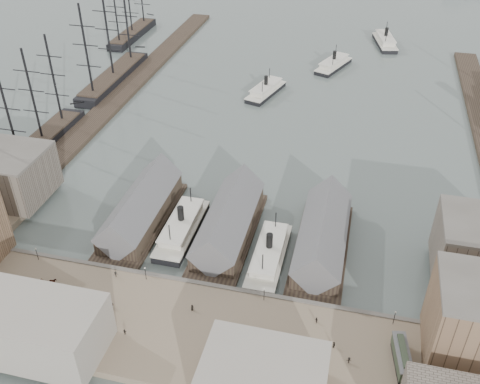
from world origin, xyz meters
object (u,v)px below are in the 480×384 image
(tram, at_px, (402,358))
(horse_cart_right, at_px, (257,354))
(horse_cart_left, at_px, (51,282))
(horse_cart_center, at_px, (107,304))
(ferry_docked_west, at_px, (182,227))

(tram, distance_m, horse_cart_right, 30.16)
(horse_cart_left, distance_m, horse_cart_center, 17.17)
(ferry_docked_west, xyz_separation_m, horse_cart_left, (-24.08, -28.78, 0.56))
(tram, bearing_deg, horse_cart_center, 170.69)
(tram, distance_m, horse_cart_center, 66.87)
(horse_cart_left, xyz_separation_m, horse_cart_right, (53.98, -8.90, -0.07))
(ferry_docked_west, relative_size, horse_cart_center, 5.45)
(ferry_docked_west, height_order, horse_cart_left, ferry_docked_west)
(ferry_docked_west, height_order, horse_cart_center, ferry_docked_west)
(tram, xyz_separation_m, horse_cart_center, (-66.86, 0.06, -1.15))
(ferry_docked_west, distance_m, horse_cart_left, 37.53)
(ferry_docked_west, xyz_separation_m, tram, (59.57, -32.39, 1.70))
(horse_cart_left, xyz_separation_m, horse_cart_center, (16.80, -3.55, -0.01))
(horse_cart_center, xyz_separation_m, horse_cart_right, (37.19, -5.35, -0.06))
(horse_cart_right, bearing_deg, horse_cart_left, 64.52)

